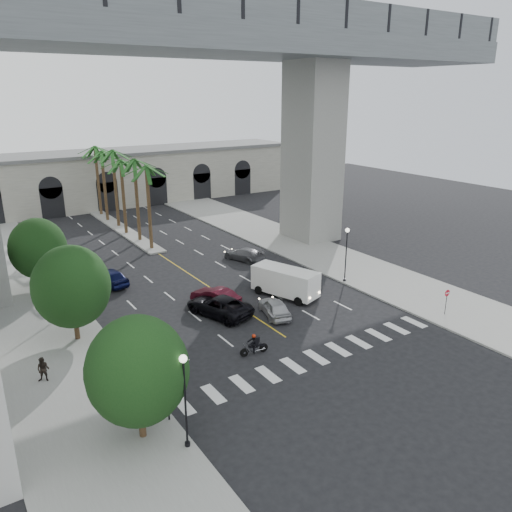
{
  "coord_description": "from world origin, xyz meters",
  "views": [
    {
      "loc": [
        -20.04,
        -24.55,
        17.26
      ],
      "look_at": [
        -0.02,
        6.0,
        5.25
      ],
      "focal_mm": 35.0,
      "sensor_mm": 36.0,
      "label": 1
    }
  ],
  "objects_px": {
    "lamp_post_right": "(346,250)",
    "motorcycle_rider": "(255,345)",
    "car_b": "(216,297)",
    "pedestrian_a": "(132,379)",
    "cargo_van": "(286,281)",
    "traffic_signal_far": "(140,351)",
    "pedestrian_b": "(43,369)",
    "traffic_signal_near": "(167,382)",
    "car_d": "(244,254)",
    "lamp_post_left_near": "(185,394)",
    "car_a": "(275,307)",
    "car_e": "(109,277)",
    "lamp_post_left_far": "(74,271)",
    "car_c": "(219,305)",
    "do_not_enter_sign": "(447,297)"
  },
  "relations": [
    {
      "from": "lamp_post_right",
      "to": "car_a",
      "type": "distance_m",
      "value": 10.5
    },
    {
      "from": "lamp_post_left_near",
      "to": "car_c",
      "type": "distance_m",
      "value": 16.25
    },
    {
      "from": "car_e",
      "to": "cargo_van",
      "type": "height_order",
      "value": "cargo_van"
    },
    {
      "from": "traffic_signal_far",
      "to": "lamp_post_left_far",
      "type": "bearing_deg",
      "value": 90.4
    },
    {
      "from": "car_b",
      "to": "traffic_signal_far",
      "type": "bearing_deg",
      "value": 22.33
    },
    {
      "from": "car_b",
      "to": "car_e",
      "type": "distance_m",
      "value": 11.33
    },
    {
      "from": "car_e",
      "to": "do_not_enter_sign",
      "type": "distance_m",
      "value": 29.86
    },
    {
      "from": "lamp_post_right",
      "to": "motorcycle_rider",
      "type": "bearing_deg",
      "value": -155.1
    },
    {
      "from": "motorcycle_rider",
      "to": "car_c",
      "type": "distance_m",
      "value": 7.07
    },
    {
      "from": "car_c",
      "to": "pedestrian_a",
      "type": "xyz_separation_m",
      "value": [
        -9.86,
        -7.15,
        0.3
      ]
    },
    {
      "from": "cargo_van",
      "to": "car_a",
      "type": "bearing_deg",
      "value": -158.05
    },
    {
      "from": "cargo_van",
      "to": "pedestrian_a",
      "type": "xyz_separation_m",
      "value": [
        -16.73,
        -7.34,
        -0.31
      ]
    },
    {
      "from": "car_c",
      "to": "do_not_enter_sign",
      "type": "height_order",
      "value": "do_not_enter_sign"
    },
    {
      "from": "car_b",
      "to": "pedestrian_b",
      "type": "xyz_separation_m",
      "value": [
        -14.71,
        -4.67,
        0.19
      ]
    },
    {
      "from": "pedestrian_b",
      "to": "cargo_van",
      "type": "bearing_deg",
      "value": 39.89
    },
    {
      "from": "car_e",
      "to": "traffic_signal_far",
      "type": "bearing_deg",
      "value": 67.2
    },
    {
      "from": "lamp_post_left_near",
      "to": "car_a",
      "type": "height_order",
      "value": "lamp_post_left_near"
    },
    {
      "from": "traffic_signal_near",
      "to": "pedestrian_b",
      "type": "height_order",
      "value": "traffic_signal_near"
    },
    {
      "from": "lamp_post_right",
      "to": "motorcycle_rider",
      "type": "relative_size",
      "value": 2.51
    },
    {
      "from": "traffic_signal_near",
      "to": "do_not_enter_sign",
      "type": "height_order",
      "value": "traffic_signal_near"
    },
    {
      "from": "pedestrian_b",
      "to": "pedestrian_a",
      "type": "bearing_deg",
      "value": -14.39
    },
    {
      "from": "car_c",
      "to": "traffic_signal_near",
      "type": "bearing_deg",
      "value": 31.27
    },
    {
      "from": "car_a",
      "to": "car_e",
      "type": "xyz_separation_m",
      "value": [
        -9.07,
        14.0,
        0.09
      ]
    },
    {
      "from": "pedestrian_a",
      "to": "car_c",
      "type": "bearing_deg",
      "value": 45.8
    },
    {
      "from": "car_b",
      "to": "car_e",
      "type": "relative_size",
      "value": 0.98
    },
    {
      "from": "motorcycle_rider",
      "to": "do_not_enter_sign",
      "type": "relative_size",
      "value": 0.94
    },
    {
      "from": "do_not_enter_sign",
      "to": "pedestrian_b",
      "type": "bearing_deg",
      "value": 167.28
    },
    {
      "from": "traffic_signal_far",
      "to": "car_b",
      "type": "relative_size",
      "value": 0.79
    },
    {
      "from": "car_c",
      "to": "lamp_post_left_far",
      "type": "bearing_deg",
      "value": -58.65
    },
    {
      "from": "traffic_signal_far",
      "to": "car_b",
      "type": "distance_m",
      "value": 13.09
    },
    {
      "from": "lamp_post_left_near",
      "to": "motorcycle_rider",
      "type": "height_order",
      "value": "lamp_post_left_near"
    },
    {
      "from": "cargo_van",
      "to": "car_c",
      "type": "bearing_deg",
      "value": 162.07
    },
    {
      "from": "car_b",
      "to": "pedestrian_a",
      "type": "height_order",
      "value": "pedestrian_a"
    },
    {
      "from": "car_e",
      "to": "pedestrian_a",
      "type": "relative_size",
      "value": 2.46
    },
    {
      "from": "car_b",
      "to": "car_c",
      "type": "bearing_deg",
      "value": 50.48
    },
    {
      "from": "traffic_signal_near",
      "to": "car_b",
      "type": "relative_size",
      "value": 0.79
    },
    {
      "from": "pedestrian_b",
      "to": "traffic_signal_far",
      "type": "bearing_deg",
      "value": -6.29
    },
    {
      "from": "lamp_post_left_far",
      "to": "pedestrian_b",
      "type": "relative_size",
      "value": 3.32
    },
    {
      "from": "lamp_post_left_near",
      "to": "lamp_post_right",
      "type": "distance_m",
      "value": 26.25
    },
    {
      "from": "lamp_post_left_near",
      "to": "car_d",
      "type": "distance_m",
      "value": 30.23
    },
    {
      "from": "traffic_signal_near",
      "to": "car_d",
      "type": "distance_m",
      "value": 28.17
    },
    {
      "from": "lamp_post_left_near",
      "to": "motorcycle_rider",
      "type": "distance_m",
      "value": 10.53
    },
    {
      "from": "lamp_post_left_near",
      "to": "cargo_van",
      "type": "relative_size",
      "value": 0.84
    },
    {
      "from": "car_b",
      "to": "pedestrian_a",
      "type": "xyz_separation_m",
      "value": [
        -10.56,
        -8.97,
        0.35
      ]
    },
    {
      "from": "motorcycle_rider",
      "to": "pedestrian_a",
      "type": "height_order",
      "value": "pedestrian_a"
    },
    {
      "from": "lamp_post_left_near",
      "to": "traffic_signal_near",
      "type": "distance_m",
      "value": 2.6
    },
    {
      "from": "do_not_enter_sign",
      "to": "traffic_signal_far",
      "type": "bearing_deg",
      "value": 173.13
    },
    {
      "from": "pedestrian_b",
      "to": "lamp_post_left_near",
      "type": "bearing_deg",
      "value": -33.41
    },
    {
      "from": "traffic_signal_near",
      "to": "traffic_signal_far",
      "type": "distance_m",
      "value": 4.0
    },
    {
      "from": "car_d",
      "to": "pedestrian_b",
      "type": "xyz_separation_m",
      "value": [
        -23.1,
        -13.61,
        0.28
      ]
    }
  ]
}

